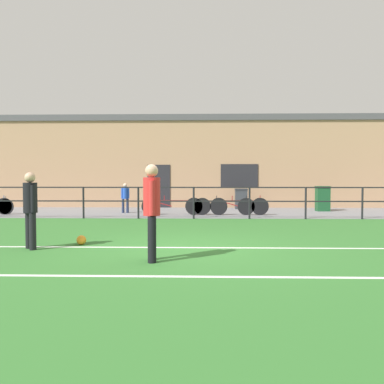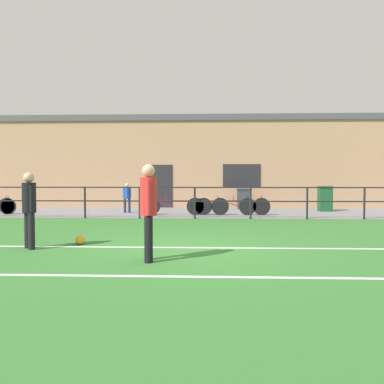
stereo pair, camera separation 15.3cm
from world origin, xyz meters
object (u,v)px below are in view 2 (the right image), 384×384
Objects in this scene: bicycle_parked_3 at (225,206)px; trash_bin_0 at (325,199)px; player_goalkeeper at (29,205)px; spectator_child at (127,196)px; trash_bin_1 at (243,199)px; player_striker at (148,206)px; bicycle_parked_1 at (173,206)px; soccer_ball_match at (80,240)px; bicycle_parked_2 at (241,206)px.

trash_bin_0 reaches higher than bicycle_parked_3.
player_goalkeeper is 1.30× the size of spectator_child.
trash_bin_0 is (4.40, 1.97, 0.20)m from bicycle_parked_3.
trash_bin_0 reaches higher than trash_bin_1.
player_striker is 0.72× the size of bicycle_parked_1.
trash_bin_1 is (4.46, 9.82, 0.39)m from soccer_ball_match.
player_striker is 8.74m from bicycle_parked_2.
player_goalkeeper reaches higher than spectator_child.
player_striker is 12.06m from trash_bin_0.
player_goalkeeper is 0.67× the size of bicycle_parked_1.
trash_bin_0 is (3.81, 1.97, 0.20)m from bicycle_parked_2.
spectator_child is at bearing 168.02° from bicycle_parked_3.
bicycle_parked_2 reaches higher than soccer_ball_match.
trash_bin_0 reaches higher than bicycle_parked_1.
spectator_child is 0.52× the size of bicycle_parked_3.
soccer_ball_match is 0.09× the size of bicycle_parked_3.
bicycle_parked_1 is (2.00, -0.86, -0.34)m from spectator_child.
soccer_ball_match is 0.09× the size of bicycle_parked_1.
soccer_ball_match is 10.79m from trash_bin_1.
player_striker is (2.66, -1.11, 0.07)m from player_goalkeeper.
spectator_child is 4.72m from bicycle_parked_2.
spectator_child is 4.14m from bicycle_parked_3.
bicycle_parked_1 is 1.05× the size of bicycle_parked_2.
spectator_child is at bearing -172.50° from trash_bin_0.
bicycle_parked_1 reaches higher than bicycle_parked_2.
bicycle_parked_1 is 2.63m from bicycle_parked_2.
spectator_child is 0.51× the size of bicycle_parked_1.
trash_bin_0 reaches higher than soccer_ball_match.
trash_bin_0 reaches higher than bicycle_parked_2.
bicycle_parked_2 is at bearing 0.00° from bicycle_parked_3.
spectator_child is at bearing 94.01° from soccer_ball_match.
trash_bin_0 is (7.90, 8.73, 0.46)m from soccer_ball_match.
bicycle_parked_1 is 6.73m from trash_bin_0.
bicycle_parked_2 is (2.32, 8.41, -0.60)m from player_striker.
bicycle_parked_3 is (3.50, 6.76, 0.27)m from soccer_ball_match.
spectator_child is at bearing 156.81° from bicycle_parked_1.
player_goalkeeper is 8.85m from bicycle_parked_2.
bicycle_parked_3 is at bearing -180.00° from bicycle_parked_2.
trash_bin_0 is at bearing 94.38° from player_goalkeeper.
soccer_ball_match is at bearing -132.16° from trash_bin_0.
trash_bin_1 is (5.35, 10.36, -0.41)m from player_goalkeeper.
soccer_ball_match is 7.91m from bicycle_parked_2.
bicycle_parked_2 is 4.29m from trash_bin_0.
trash_bin_1 is (-3.44, 1.09, -0.07)m from trash_bin_0.
spectator_child is at bearing 5.69° from player_striker.
player_striker reaches higher than spectator_child.
bicycle_parked_3 is (-0.59, -0.00, -0.00)m from bicycle_parked_2.
bicycle_parked_1 is at bearing 120.00° from player_goalkeeper.
trash_bin_1 is at bearing 45.64° from bicycle_parked_1.
spectator_child is at bearing 135.39° from player_goalkeeper.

